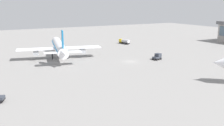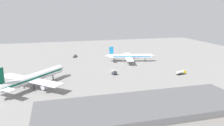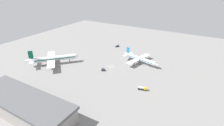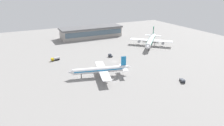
# 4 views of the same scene
# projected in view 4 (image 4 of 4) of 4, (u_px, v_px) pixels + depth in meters

# --- Properties ---
(ground) EXTENTS (288.00, 288.00, 0.00)m
(ground) POSITION_uv_depth(u_px,v_px,m) (114.00, 61.00, 149.45)
(ground) COLOR gray
(terminal_building) EXTENTS (65.47, 20.72, 11.08)m
(terminal_building) POSITION_uv_depth(u_px,v_px,m) (91.00, 32.00, 217.86)
(terminal_building) COLOR #9E9993
(terminal_building) RESTS_ON ground
(airplane_at_gate) EXTENTS (38.25, 31.18, 11.78)m
(airplane_at_gate) POSITION_uv_depth(u_px,v_px,m) (101.00, 70.00, 123.64)
(airplane_at_gate) COLOR white
(airplane_at_gate) RESTS_ON ground
(airplane_taxiing) EXTENTS (37.03, 38.72, 14.68)m
(airplane_taxiing) POSITION_uv_depth(u_px,v_px,m) (151.00, 40.00, 186.32)
(airplane_taxiing) COLOR white
(airplane_taxiing) RESTS_ON ground
(pushback_tractor) EXTENTS (3.63, 4.79, 1.90)m
(pushback_tractor) POSITION_uv_depth(u_px,v_px,m) (183.00, 80.00, 117.41)
(pushback_tractor) COLOR black
(pushback_tractor) RESTS_ON ground
(baggage_tug) EXTENTS (2.92, 3.58, 2.30)m
(baggage_tug) POSITION_uv_depth(u_px,v_px,m) (110.00, 55.00, 158.71)
(baggage_tug) COLOR black
(baggage_tug) RESTS_ON ground
(fuel_truck) EXTENTS (6.55, 3.20, 2.50)m
(fuel_truck) POSITION_uv_depth(u_px,v_px,m) (55.00, 59.00, 151.01)
(fuel_truck) COLOR black
(fuel_truck) RESTS_ON ground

